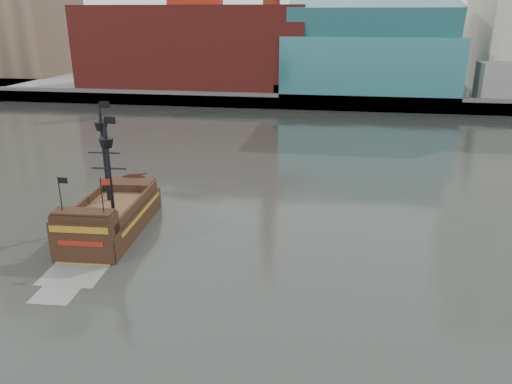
# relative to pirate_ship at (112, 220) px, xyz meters

# --- Properties ---
(ground) EXTENTS (400.00, 400.00, 0.00)m
(ground) POSITION_rel_pirate_ship_xyz_m (11.24, -9.02, -0.93)
(ground) COLOR #272A25
(ground) RESTS_ON ground
(promenade_far) EXTENTS (220.00, 60.00, 2.00)m
(promenade_far) POSITION_rel_pirate_ship_xyz_m (11.24, 82.98, 0.07)
(promenade_far) COLOR slate
(promenade_far) RESTS_ON ground
(seawall) EXTENTS (220.00, 1.00, 2.60)m
(seawall) POSITION_rel_pirate_ship_xyz_m (11.24, 53.48, 0.37)
(seawall) COLOR #4C4C49
(seawall) RESTS_ON ground
(pirate_ship) EXTENTS (5.03, 13.97, 10.29)m
(pirate_ship) POSITION_rel_pirate_ship_xyz_m (0.00, 0.00, 0.00)
(pirate_ship) COLOR black
(pirate_ship) RESTS_ON ground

